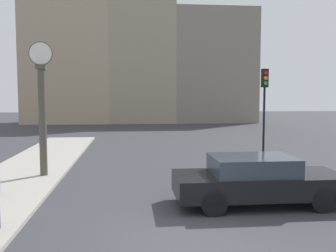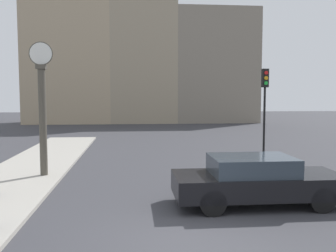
{
  "view_description": "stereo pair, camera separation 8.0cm",
  "coord_description": "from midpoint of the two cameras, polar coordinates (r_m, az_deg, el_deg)",
  "views": [
    {
      "loc": [
        -1.26,
        -7.46,
        3.06
      ],
      "look_at": [
        0.13,
        6.47,
        1.89
      ],
      "focal_mm": 40.0,
      "sensor_mm": 36.0,
      "label": 1
    },
    {
      "loc": [
        -1.18,
        -7.46,
        3.06
      ],
      "look_at": [
        0.13,
        6.47,
        1.89
      ],
      "focal_mm": 40.0,
      "sensor_mm": 36.0,
      "label": 2
    }
  ],
  "objects": [
    {
      "name": "sidewalk_corner",
      "position": [
        16.71,
        -19.96,
        -5.87
      ],
      "size": [
        3.12,
        20.91,
        0.11
      ],
      "primitive_type": "cube",
      "color": "#A39E93",
      "rests_on": "ground_plane"
    },
    {
      "name": "sedan_car",
      "position": [
        10.74,
        13.19,
        -8.0
      ],
      "size": [
        4.66,
        1.85,
        1.37
      ],
      "color": "black",
      "rests_on": "ground_plane"
    },
    {
      "name": "street_clock",
      "position": [
        14.35,
        -18.77,
        2.67
      ],
      "size": [
        0.85,
        0.35,
        4.85
      ],
      "color": "#4C473D",
      "rests_on": "sidewalk_corner"
    },
    {
      "name": "building_row",
      "position": [
        41.83,
        -4.87,
        10.96
      ],
      "size": [
        25.1,
        5.0,
        17.49
      ],
      "color": "tan",
      "rests_on": "ground_plane"
    },
    {
      "name": "traffic_light_far",
      "position": [
        15.98,
        14.34,
        4.19
      ],
      "size": [
        0.26,
        0.24,
        4.12
      ],
      "color": "black",
      "rests_on": "ground_plane"
    },
    {
      "name": "ground_plane",
      "position": [
        8.15,
        3.48,
        -17.27
      ],
      "size": [
        120.0,
        120.0,
        0.0
      ],
      "primitive_type": "plane",
      "color": "#38383D"
    }
  ]
}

